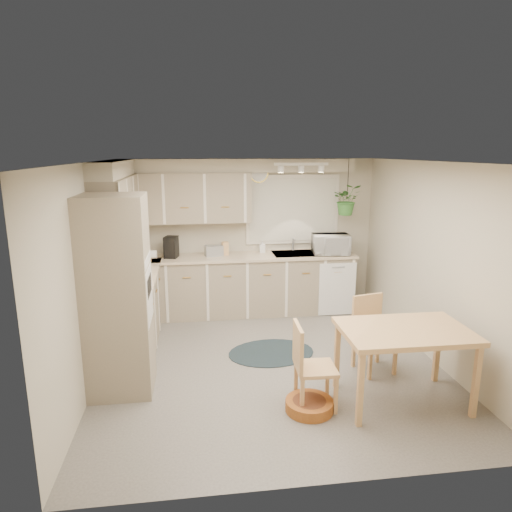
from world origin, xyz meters
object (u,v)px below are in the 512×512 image
(braided_rug, at_px, (271,353))
(pet_bed, at_px, (309,405))
(chair_back, at_px, (375,335))
(microwave, at_px, (331,242))
(chair_left, at_px, (316,366))
(dining_table, at_px, (402,366))

(braided_rug, relative_size, pet_bed, 2.30)
(chair_back, height_order, microwave, microwave)
(chair_back, relative_size, braided_rug, 0.80)
(braided_rug, relative_size, microwave, 1.96)
(braided_rug, bearing_deg, chair_left, -79.50)
(dining_table, bearing_deg, chair_left, 177.56)
(chair_left, height_order, pet_bed, chair_left)
(dining_table, relative_size, braided_rug, 1.15)
(braided_rug, height_order, pet_bed, pet_bed)
(chair_left, relative_size, microwave, 1.55)
(dining_table, relative_size, chair_left, 1.45)
(chair_back, distance_m, braided_rug, 1.35)
(chair_left, distance_m, chair_back, 1.09)
(chair_left, distance_m, braided_rug, 1.36)
(microwave, bearing_deg, chair_back, -86.63)
(chair_left, relative_size, chair_back, 0.99)
(chair_back, relative_size, microwave, 1.57)
(dining_table, bearing_deg, braided_rug, 130.83)
(chair_left, bearing_deg, pet_bed, -40.94)
(dining_table, xyz_separation_m, braided_rug, (-1.13, 1.30, -0.39))
(chair_left, relative_size, pet_bed, 1.82)
(pet_bed, bearing_deg, dining_table, 2.73)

